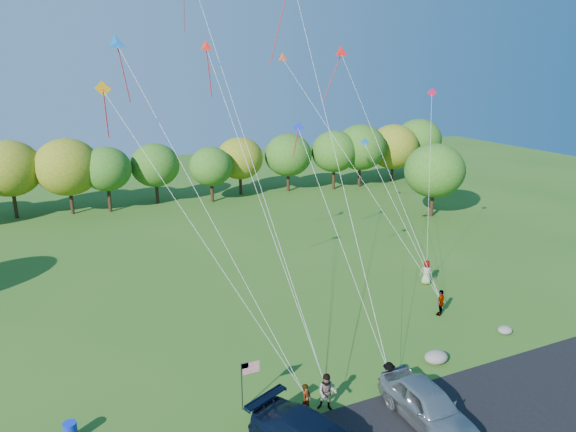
# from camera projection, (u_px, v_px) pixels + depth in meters

# --- Properties ---
(ground) EXTENTS (140.00, 140.00, 0.00)m
(ground) POSITION_uv_depth(u_px,v_px,m) (327.00, 397.00, 23.88)
(ground) COLOR #2B5B1A
(ground) RESTS_ON ground
(treeline) EXTENTS (75.35, 27.57, 8.26)m
(treeline) POSITION_uv_depth(u_px,v_px,m) (162.00, 166.00, 54.16)
(treeline) COLOR #342113
(treeline) RESTS_ON ground
(minivan_silver) EXTENTS (2.09, 5.08, 1.73)m
(minivan_silver) POSITION_uv_depth(u_px,v_px,m) (428.00, 405.00, 21.86)
(minivan_silver) COLOR #959D9F
(minivan_silver) RESTS_ON asphalt_lane
(flyer_a) EXTENTS (0.68, 0.66, 1.58)m
(flyer_a) POSITION_uv_depth(u_px,v_px,m) (306.00, 400.00, 22.38)
(flyer_a) COLOR #4C4C59
(flyer_a) RESTS_ON ground
(flyer_b) EXTENTS (1.09, 1.04, 1.77)m
(flyer_b) POSITION_uv_depth(u_px,v_px,m) (327.00, 392.00, 22.76)
(flyer_b) COLOR #4C4C59
(flyer_b) RESTS_ON ground
(flyer_c) EXTENTS (1.14, 0.99, 1.52)m
(flyer_c) POSITION_uv_depth(u_px,v_px,m) (388.00, 377.00, 24.09)
(flyer_c) COLOR #4C4C59
(flyer_c) RESTS_ON ground
(flyer_d) EXTENTS (1.05, 0.87, 1.67)m
(flyer_d) POSITION_uv_depth(u_px,v_px,m) (441.00, 302.00, 31.51)
(flyer_d) COLOR #4C4C59
(flyer_d) RESTS_ON ground
(flyer_e) EXTENTS (1.01, 0.94, 1.74)m
(flyer_e) POSITION_uv_depth(u_px,v_px,m) (426.00, 272.00, 36.01)
(flyer_e) COLOR #4C4C59
(flyer_e) RESTS_ON ground
(trash_barrel) EXTENTS (0.55, 0.55, 0.82)m
(trash_barrel) POSITION_uv_depth(u_px,v_px,m) (70.00, 432.00, 21.01)
(trash_barrel) COLOR #0D29C6
(trash_barrel) RESTS_ON ground
(flag_assembly) EXTENTS (0.87, 0.56, 2.35)m
(flag_assembly) POSITION_uv_depth(u_px,v_px,m) (247.00, 374.00, 22.61)
(flag_assembly) COLOR black
(flag_assembly) RESTS_ON ground
(boulder_near) EXTENTS (1.29, 1.01, 0.64)m
(boulder_near) POSITION_uv_depth(u_px,v_px,m) (436.00, 357.00, 26.55)
(boulder_near) COLOR gray
(boulder_near) RESTS_ON ground
(boulder_far) EXTENTS (0.88, 0.73, 0.46)m
(boulder_far) POSITION_uv_depth(u_px,v_px,m) (505.00, 330.00, 29.46)
(boulder_far) COLOR gray
(boulder_far) RESTS_ON ground
(kites_aloft) EXTENTS (21.22, 10.59, 12.82)m
(kites_aloft) POSITION_uv_depth(u_px,v_px,m) (259.00, 21.00, 31.96)
(kites_aloft) COLOR red
(kites_aloft) RESTS_ON ground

